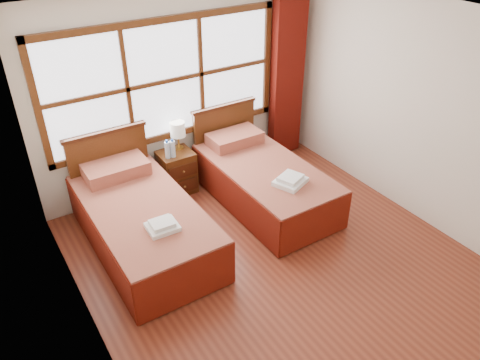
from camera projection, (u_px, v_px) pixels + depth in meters
floor at (283, 266)px, 5.17m from camera, size 4.50×4.50×0.00m
ceiling at (298, 26)px, 3.78m from camera, size 4.50×4.50×0.00m
wall_back at (183, 91)px, 6.07m from camera, size 4.00×0.00×4.00m
wall_left at (81, 237)px, 3.56m from camera, size 0.00×4.50×4.50m
wall_right at (427, 117)px, 5.39m from camera, size 0.00×4.50×4.50m
window at (165, 81)px, 5.83m from camera, size 3.16×0.06×1.56m
curtain at (287, 80)px, 6.77m from camera, size 0.50×0.16×2.30m
bed_left at (142, 221)px, 5.33m from camera, size 1.10×2.14×1.07m
bed_right at (262, 179)px, 6.10m from camera, size 1.06×2.08×1.03m
nightstand at (177, 172)px, 6.30m from camera, size 0.44×0.44×0.59m
towels_left at (162, 226)px, 4.79m from camera, size 0.32×0.29×0.09m
towels_right at (290, 180)px, 5.56m from camera, size 0.44×0.42×0.11m
lamp at (178, 130)px, 6.10m from camera, size 0.20×0.20×0.38m
bottle_near at (167, 150)px, 5.97m from camera, size 0.07×0.07×0.26m
bottle_far at (173, 149)px, 5.99m from camera, size 0.07×0.07×0.25m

